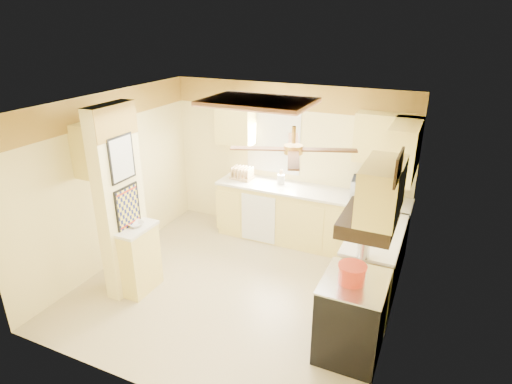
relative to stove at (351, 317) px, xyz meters
The scene contains 34 objects.
floor 1.82m from the stove, 161.77° to the left, with size 4.00×4.00×0.00m, color tan.
ceiling 2.69m from the stove, 161.77° to the left, with size 4.00×4.00×0.00m, color white.
wall_back 3.07m from the stove, 124.28° to the left, with size 4.00×4.00×0.00m, color #FFEC9B.
wall_front 2.29m from the stove, 141.04° to the right, with size 4.00×4.00×0.00m, color #FFEC9B.
wall_left 3.79m from the stove, behind, with size 3.80×3.80×0.00m, color #FFEC9B.
wall_right 1.02m from the stove, 59.02° to the left, with size 3.80×3.80×0.00m, color #FFEC9B.
wallpaper_border 3.48m from the stove, 124.50° to the left, with size 4.00×0.02×0.40m, color gold.
partition_column 3.12m from the stove, behind, with size 0.20×0.70×2.50m, color #FFEC9B.
partition_ledge 2.80m from the stove, behind, with size 0.25×0.55×0.90m, color #FFE47A.
ledge_top 2.84m from the stove, behind, with size 0.28×0.58×0.04m, color silver.
lower_cabinets_back 2.45m from the stove, 118.55° to the left, with size 3.00×0.60×0.90m, color #FFE47A.
lower_cabinets_right 1.15m from the stove, 88.49° to the left, with size 0.60×1.40×0.90m, color #FFE47A.
countertop_back 2.48m from the stove, 118.66° to the left, with size 3.04×0.64×0.04m, color silver.
countertop_right 1.24m from the stove, 88.99° to the left, with size 0.64×1.44×0.04m, color silver.
dishwasher_panel 2.66m from the stove, 136.25° to the left, with size 0.58×0.02×0.80m, color white.
window 3.29m from the stove, 128.23° to the left, with size 0.92×0.02×1.02m.
upper_cab_back_left 3.67m from the stove, 137.92° to the left, with size 0.60×0.35×0.70m, color #FFE47A.
upper_cab_back_right 2.67m from the stove, 93.01° to the left, with size 0.90×0.35×0.70m, color #FFE47A.
upper_cab_right 2.28m from the stove, 85.07° to the left, with size 0.35×1.00×0.70m, color #FFE47A.
upper_cab_left_wall 3.77m from the stove, behind, with size 0.35×0.75×0.70m, color #FFE47A.
upper_cab_over_stove 1.50m from the stove, ahead, with size 0.35×0.76×0.52m, color #FFE47A.
stove is the anchor object (origin of this frame).
range_hood 1.16m from the stove, ahead, with size 0.50×0.76×0.14m, color black.
poster_menu 3.22m from the stove, behind, with size 0.02×0.42×0.57m.
poster_nashville 3.00m from the stove, behind, with size 0.02×0.42×0.57m.
ceiling_light_panel 2.75m from the stove, 146.22° to the left, with size 1.35×0.95×0.06m.
ceiling_fan 1.95m from the stove, 167.38° to the right, with size 1.15×1.15×0.26m.
vent_grate 1.90m from the stove, 48.45° to the right, with size 0.02×0.40×0.25m, color black.
microwave 2.27m from the stove, 96.73° to the left, with size 0.56×0.38×0.31m, color white.
bowl 2.88m from the stove, behind, with size 0.20×0.20×0.05m, color white.
dutch_oven 0.56m from the stove, 131.40° to the right, with size 0.30×0.30×0.20m.
kettle 0.75m from the stove, 92.47° to the left, with size 0.14×0.14×0.22m.
dish_rack 3.25m from the stove, 137.49° to the left, with size 0.36×0.28×0.20m.
utensil_crock 2.84m from the stove, 127.29° to the left, with size 0.12×0.12×0.24m.
Camera 1 is at (2.28, -4.37, 3.43)m, focal length 30.00 mm.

